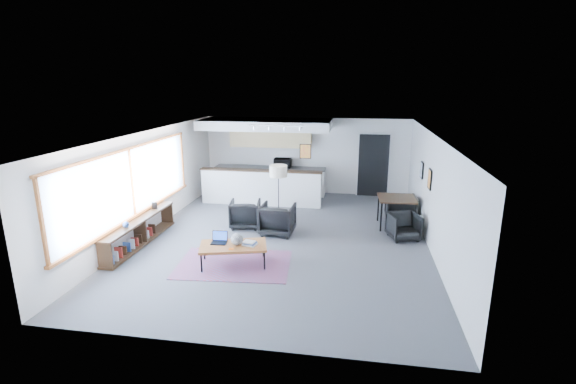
% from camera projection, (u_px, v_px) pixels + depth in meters
% --- Properties ---
extents(room, '(7.02, 9.02, 2.62)m').
position_uv_depth(room, '(283.00, 188.00, 10.13)').
color(room, '#4B4B4E').
rests_on(room, ground).
extents(window, '(0.10, 5.95, 1.66)m').
position_uv_depth(window, '(131.00, 185.00, 9.78)').
color(window, '#8CBFFF').
rests_on(window, room).
extents(console, '(0.35, 3.00, 0.80)m').
position_uv_depth(console, '(139.00, 232.00, 9.90)').
color(console, '#332012').
rests_on(console, floor).
extents(kitchenette, '(4.20, 1.96, 2.60)m').
position_uv_depth(kitchenette, '(267.00, 156.00, 13.83)').
color(kitchenette, white).
rests_on(kitchenette, floor).
extents(doorway, '(1.10, 0.12, 2.15)m').
position_uv_depth(doorway, '(373.00, 165.00, 14.04)').
color(doorway, black).
rests_on(doorway, room).
extents(track_light, '(1.60, 0.07, 0.15)m').
position_uv_depth(track_light, '(276.00, 127.00, 12.00)').
color(track_light, silver).
rests_on(track_light, room).
extents(wall_art_lower, '(0.03, 0.38, 0.48)m').
position_uv_depth(wall_art_lower, '(430.00, 179.00, 9.90)').
color(wall_art_lower, black).
rests_on(wall_art_lower, room).
extents(wall_art_upper, '(0.03, 0.34, 0.44)m').
position_uv_depth(wall_art_upper, '(422.00, 170.00, 11.15)').
color(wall_art_upper, black).
rests_on(wall_art_upper, room).
extents(kilim_rug, '(2.51, 1.82, 0.01)m').
position_uv_depth(kilim_rug, '(234.00, 264.00, 8.93)').
color(kilim_rug, '#663652').
rests_on(kilim_rug, floor).
extents(coffee_table, '(1.54, 1.09, 0.46)m').
position_uv_depth(coffee_table, '(233.00, 246.00, 8.82)').
color(coffee_table, brown).
rests_on(coffee_table, floor).
extents(laptop, '(0.35, 0.29, 0.23)m').
position_uv_depth(laptop, '(219.00, 239.00, 8.94)').
color(laptop, black).
rests_on(laptop, coffee_table).
extents(ceramic_pot, '(0.26, 0.26, 0.26)m').
position_uv_depth(ceramic_pot, '(237.00, 239.00, 8.76)').
color(ceramic_pot, gray).
rests_on(ceramic_pot, coffee_table).
extents(book_stack, '(0.32, 0.27, 0.09)m').
position_uv_depth(book_stack, '(250.00, 243.00, 8.79)').
color(book_stack, silver).
rests_on(book_stack, coffee_table).
extents(coaster, '(0.11, 0.11, 0.01)m').
position_uv_depth(coaster, '(231.00, 249.00, 8.59)').
color(coaster, '#E5590C').
rests_on(coaster, coffee_table).
extents(armchair_left, '(0.88, 0.84, 0.80)m').
position_uv_depth(armchair_left, '(245.00, 213.00, 11.14)').
color(armchair_left, black).
rests_on(armchair_left, floor).
extents(armchair_right, '(0.86, 0.81, 0.85)m').
position_uv_depth(armchair_right, '(278.00, 218.00, 10.64)').
color(armchair_right, black).
rests_on(armchair_right, floor).
extents(floor_lamp, '(0.58, 0.58, 1.64)m').
position_uv_depth(floor_lamp, '(278.00, 173.00, 11.10)').
color(floor_lamp, black).
rests_on(floor_lamp, floor).
extents(dining_table, '(1.00, 1.00, 0.81)m').
position_uv_depth(dining_table, '(397.00, 200.00, 11.08)').
color(dining_table, '#332012').
rests_on(dining_table, floor).
extents(dining_chair_near, '(0.74, 0.71, 0.62)m').
position_uv_depth(dining_chair_near, '(404.00, 227.00, 10.31)').
color(dining_chair_near, black).
rests_on(dining_chair_near, floor).
extents(dining_chair_far, '(0.70, 0.66, 0.70)m').
position_uv_depth(dining_chair_far, '(400.00, 209.00, 11.60)').
color(dining_chair_far, black).
rests_on(dining_chair_far, floor).
extents(microwave, '(0.57, 0.32, 0.38)m').
position_uv_depth(microwave, '(283.00, 162.00, 14.25)').
color(microwave, black).
rests_on(microwave, kitchenette).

